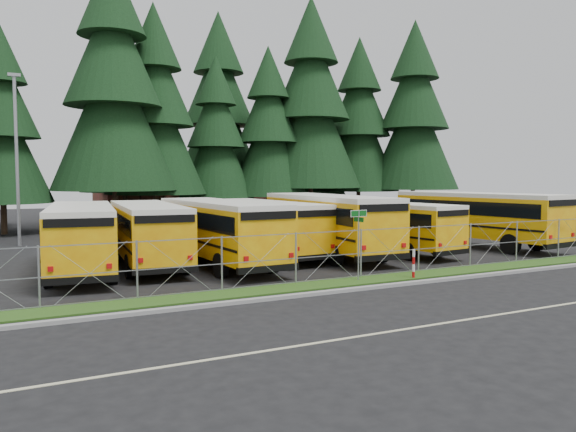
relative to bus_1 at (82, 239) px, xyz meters
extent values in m
plane|color=black|center=(10.95, -5.53, -1.45)|extent=(120.00, 120.00, 0.00)
cube|color=gray|center=(10.95, -8.63, -1.39)|extent=(50.00, 0.25, 0.12)
cube|color=#214212|center=(10.95, -7.23, -1.42)|extent=(50.00, 1.40, 0.06)
cube|color=beige|center=(10.95, -13.53, -1.44)|extent=(50.00, 0.12, 0.01)
cube|color=brown|center=(16.95, 34.47, 1.55)|extent=(22.00, 10.00, 6.00)
cylinder|color=#96999E|center=(9.43, -7.11, -0.05)|extent=(0.06, 0.06, 2.80)
cube|color=#0C5516|center=(9.43, -7.11, 1.23)|extent=(0.80, 0.14, 0.22)
cube|color=white|center=(9.43, -7.11, 1.23)|extent=(0.83, 0.14, 0.26)
cube|color=#0C5516|center=(9.43, -7.11, 0.99)|extent=(0.10, 0.55, 0.18)
cylinder|color=#B20C0C|center=(11.67, -7.74, -0.85)|extent=(0.11, 0.11, 1.20)
cylinder|color=#96999E|center=(-2.12, 11.55, 3.55)|extent=(0.20, 0.20, 10.00)
cube|color=#96999E|center=(-2.12, 11.55, 8.60)|extent=(0.70, 0.35, 0.18)
camera|label=1|loc=(-3.02, -25.32, 2.66)|focal=35.00mm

